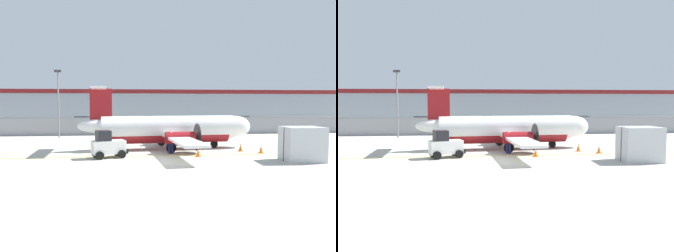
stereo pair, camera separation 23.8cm
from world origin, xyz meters
The scene contains 20 objects.
ground_plane centered at (0.00, 2.00, 0.00)m, with size 140.00×140.00×0.01m.
perimeter_fence centered at (0.00, 18.00, 1.12)m, with size 98.00×0.10×2.10m.
parking_lot_strip centered at (0.00, 29.50, 0.06)m, with size 98.00×17.00×0.12m.
background_building centered at (0.00, 47.99, 3.26)m, with size 91.00×8.10×6.50m.
commuter_airplane centered at (1.08, 5.63, 1.60)m, with size 14.27×16.08×4.92m.
baggage_tug centered at (-3.83, 1.65, 0.86)m, with size 2.56×1.98×1.88m.
ground_crew_worker centered at (0.63, 2.88, 0.95)m, with size 0.55×0.38×1.70m.
cargo_container centered at (8.66, -0.93, 1.10)m, with size 2.49×2.11×2.20m.
traffic_cone_near_left centered at (2.39, 1.51, 0.31)m, with size 0.36×0.36×0.64m.
traffic_cone_near_right centered at (3.36, 7.56, 0.31)m, with size 0.36×0.36×0.64m.
traffic_cone_far_left centered at (7.37, 2.56, 0.31)m, with size 0.36×0.36×0.64m.
traffic_cone_far_right centered at (6.17, 3.68, 0.31)m, with size 0.36×0.36×0.64m.
parked_car_0 centered at (-13.67, 23.10, 0.89)m, with size 4.34×2.32×1.58m.
parked_car_1 centered at (-9.96, 32.13, 0.89)m, with size 4.22×2.04×1.58m.
parked_car_2 centered at (-5.43, 31.36, 0.89)m, with size 4.39×2.43×1.58m.
parked_car_3 centered at (0.01, 33.67, 0.89)m, with size 4.33×2.28×1.58m.
parked_car_4 centered at (5.87, 30.86, 0.89)m, with size 4.28×2.16×1.58m.
parked_car_5 centered at (10.19, 30.79, 0.89)m, with size 4.36×2.37×1.58m.
parked_car_6 centered at (15.71, 31.20, 0.89)m, with size 4.29×2.19×1.58m.
apron_light_pole centered at (-10.02, 15.46, 4.30)m, with size 0.70×0.30×7.27m.
Camera 1 is at (-2.16, -20.71, 3.67)m, focal length 35.00 mm.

